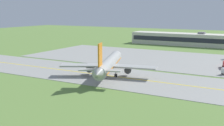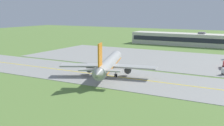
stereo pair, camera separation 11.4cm
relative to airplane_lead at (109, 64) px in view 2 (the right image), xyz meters
The scene contains 6 objects.
ground_plane 4.47m from the airplane_lead, ahead, with size 500.00×500.00×0.00m, color olive.
taxiway_strip 4.42m from the airplane_lead, ahead, with size 240.00×28.00×0.10m, color gray.
apron_pad 43.52m from the airplane_lead, 74.37° to the left, with size 140.00×52.00×0.10m, color gray.
taxiway_centreline 4.37m from the airplane_lead, ahead, with size 220.00×0.60×0.01m, color yellow.
airplane_lead is the anchor object (origin of this frame).
terminal_building 98.23m from the airplane_lead, 91.95° to the left, with size 62.70×13.02×8.73m.
Camera 2 is at (45.87, -82.61, 21.93)m, focal length 46.44 mm.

